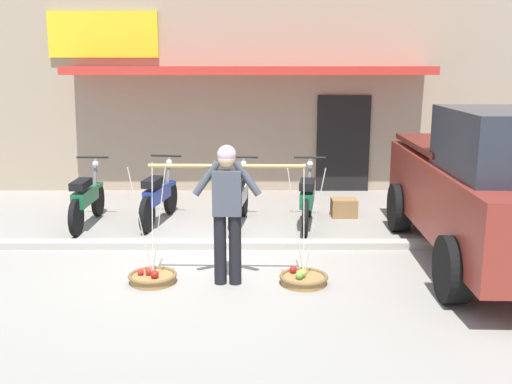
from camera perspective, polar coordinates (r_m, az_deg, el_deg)
ground_plane at (r=7.98m, az=-3.58°, el=-6.89°), size 90.00×90.00×0.00m
sidewalk_curb at (r=8.63m, az=-3.28°, el=-5.06°), size 20.00×0.24×0.10m
fruit_vendor at (r=6.98m, az=-2.57°, el=-1.28°), size 1.84×0.22×1.70m
fruit_basket_left_side at (r=7.37m, az=-9.75°, el=-8.06°), size 0.59×0.59×1.45m
fruit_basket_right_side at (r=7.24m, az=4.83°, el=-8.28°), size 0.59×0.59×1.45m
motorcycle_nearest_shop at (r=10.06m, az=-15.83°, el=-0.63°), size 0.54×1.82×1.09m
motorcycle_second_in_row at (r=9.97m, az=-9.17°, el=-0.44°), size 0.54×1.81×1.09m
motorcycle_third_in_row at (r=9.70m, az=-1.46°, el=-0.63°), size 0.54×1.82×1.09m
motorcycle_end_of_row at (r=9.69m, az=5.23°, el=-0.70°), size 0.54×1.81×1.09m
parked_truck at (r=8.30m, az=22.77°, el=0.30°), size 2.29×4.77×2.10m
storefront_building at (r=14.73m, az=-0.30°, el=10.22°), size 13.00×6.00×4.20m
wooden_crate at (r=10.43m, az=8.73°, el=-1.52°), size 0.44×0.36×0.32m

